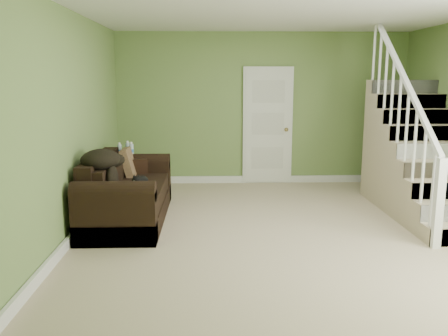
{
  "coord_description": "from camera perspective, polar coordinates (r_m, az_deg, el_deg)",
  "views": [
    {
      "loc": [
        -0.92,
        -5.48,
        1.84
      ],
      "look_at": [
        -0.74,
        0.33,
        0.72
      ],
      "focal_mm": 38.0,
      "sensor_mm": 36.0,
      "label": 1
    }
  ],
  "objects": [
    {
      "name": "side_table",
      "position": [
        7.27,
        -11.53,
        -1.25
      ],
      "size": [
        0.67,
        0.67,
        0.9
      ],
      "rotation": [
        0.0,
        0.0,
        0.24
      ],
      "color": "black",
      "rests_on": "floor"
    },
    {
      "name": "door",
      "position": [
        8.29,
        5.28,
        5.04
      ],
      "size": [
        0.86,
        0.12,
        2.02
      ],
      "color": "white",
      "rests_on": "floor"
    },
    {
      "name": "ceiling",
      "position": [
        5.61,
        8.05,
        18.56
      ],
      "size": [
        5.0,
        5.5,
        0.01
      ],
      "primitive_type": "cube",
      "color": "white",
      "rests_on": "wall_back"
    },
    {
      "name": "throw_blanket",
      "position": [
        5.83,
        -14.64,
        0.98
      ],
      "size": [
        0.6,
        0.7,
        0.25
      ],
      "primitive_type": "ellipsoid",
      "rotation": [
        0.0,
        0.0,
        -0.29
      ],
      "color": "black",
      "rests_on": "sofa"
    },
    {
      "name": "floor",
      "position": [
        5.85,
        7.38,
        -7.54
      ],
      "size": [
        5.0,
        5.5,
        0.01
      ],
      "primitive_type": "cube",
      "color": "tan",
      "rests_on": "ground"
    },
    {
      "name": "baseboard_back",
      "position": [
        8.44,
        4.48,
        -1.34
      ],
      "size": [
        5.0,
        0.04,
        0.12
      ],
      "primitive_type": "cube",
      "color": "white",
      "rests_on": "floor"
    },
    {
      "name": "wall_left",
      "position": [
        5.73,
        -17.89,
        4.94
      ],
      "size": [
        0.04,
        5.5,
        2.6
      ],
      "primitive_type": "cube",
      "color": "#718F4D",
      "rests_on": "floor"
    },
    {
      "name": "throw_pillow",
      "position": [
        6.9,
        -11.41,
        0.64
      ],
      "size": [
        0.2,
        0.41,
        0.42
      ],
      "primitive_type": "cube",
      "rotation": [
        0.0,
        -0.24,
        0.01
      ],
      "color": "#4A321D",
      "rests_on": "sofa"
    },
    {
      "name": "baseboard_left",
      "position": [
        5.97,
        -16.92,
        -6.97
      ],
      "size": [
        0.04,
        5.5,
        0.12
      ],
      "primitive_type": "cube",
      "color": "white",
      "rests_on": "floor"
    },
    {
      "name": "staircase",
      "position": [
        7.18,
        22.17,
        0.44
      ],
      "size": [
        1.0,
        2.51,
        2.82
      ],
      "color": "tan",
      "rests_on": "floor"
    },
    {
      "name": "sofa",
      "position": [
        6.31,
        -11.8,
        -3.29
      ],
      "size": [
        0.92,
        2.14,
        0.85
      ],
      "color": "black",
      "rests_on": "floor"
    },
    {
      "name": "wall_front",
      "position": [
        2.93,
        16.49,
        -0.16
      ],
      "size": [
        5.0,
        0.04,
        2.6
      ],
      "primitive_type": "cube",
      "color": "#718F4D",
      "rests_on": "floor"
    },
    {
      "name": "wall_back",
      "position": [
        8.3,
        4.58,
        7.1
      ],
      "size": [
        5.0,
        0.04,
        2.6
      ],
      "primitive_type": "cube",
      "color": "#718F4D",
      "rests_on": "floor"
    },
    {
      "name": "cat",
      "position": [
        6.09,
        -9.97,
        -1.66
      ],
      "size": [
        0.23,
        0.43,
        0.21
      ],
      "rotation": [
        0.0,
        0.0,
        -0.27
      ],
      "color": "black",
      "rests_on": "sofa"
    },
    {
      "name": "banana",
      "position": [
        6.1,
        -9.58,
        -2.15
      ],
      "size": [
        0.13,
        0.19,
        0.05
      ],
      "primitive_type": "ellipsoid",
      "rotation": [
        0.0,
        0.0,
        0.49
      ],
      "color": "yellow",
      "rests_on": "sofa"
    }
  ]
}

